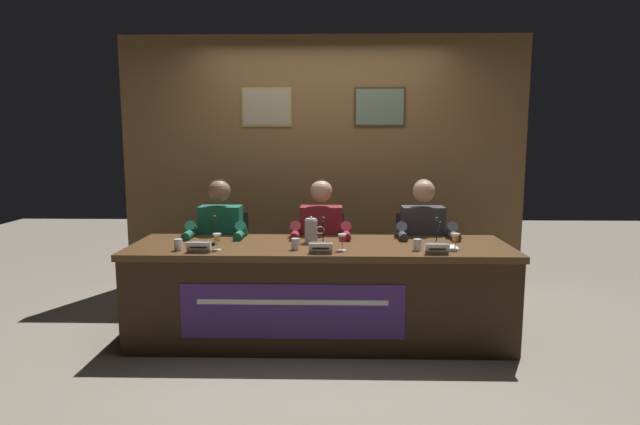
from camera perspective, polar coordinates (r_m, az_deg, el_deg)
ground_plane at (r=4.26m, az=-0.00°, el=-13.50°), size 12.00×12.00×0.00m
wall_back_panelled at (r=5.41m, az=0.35°, el=5.33°), size 4.13×0.14×2.60m
conference_table at (r=3.99m, az=-0.09°, el=-7.21°), size 2.93×0.84×0.75m
chair_left at (r=4.80m, az=-10.43°, el=-5.67°), size 0.44×0.45×0.90m
panelist_left at (r=4.55m, az=-11.02°, el=-2.88°), size 0.51×0.48×1.23m
nameplate_left at (r=3.85m, az=-13.19°, el=-3.70°), size 0.17×0.06×0.08m
juice_glass_left at (r=3.89m, az=-11.25°, el=-2.83°), size 0.06×0.06×0.12m
water_cup_left at (r=3.95m, az=-15.30°, el=-3.50°), size 0.06×0.06×0.08m
microphone_left at (r=4.12m, az=-11.74°, el=-2.42°), size 0.06×0.17×0.22m
chair_center at (r=4.70m, az=0.17°, el=-5.82°), size 0.44×0.45×0.90m
panelist_center at (r=4.44m, az=0.12°, el=-2.98°), size 0.51×0.48×1.23m
nameplate_center at (r=3.72m, az=0.07°, el=-3.91°), size 0.17×0.06×0.08m
juice_glass_center at (r=3.80m, az=2.46°, el=-2.93°), size 0.06×0.06×0.12m
water_cup_center at (r=3.84m, az=-2.74°, el=-3.55°), size 0.06×0.06×0.08m
microphone_center at (r=3.95m, az=0.32°, el=-2.68°), size 0.06×0.17×0.22m
chair_right at (r=4.76m, az=10.84°, el=-5.78°), size 0.44×0.45×0.90m
panelist_right at (r=4.51m, az=11.35°, el=-2.97°), size 0.51×0.48×1.23m
nameplate_right at (r=3.79m, az=12.73°, el=-3.89°), size 0.17×0.06×0.08m
juice_glass_right at (r=3.95m, az=14.66°, el=-2.78°), size 0.06×0.06×0.12m
water_cup_right at (r=3.88m, az=10.64°, el=-3.57°), size 0.06×0.06×0.08m
microphone_right at (r=4.04m, az=12.88°, el=-2.65°), size 0.06×0.17×0.22m
water_pitcher_central at (r=4.09m, az=-0.97°, el=-2.01°), size 0.15×0.10×0.21m
document_stack_right at (r=4.01m, az=13.37°, el=-3.74°), size 0.22×0.16×0.01m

